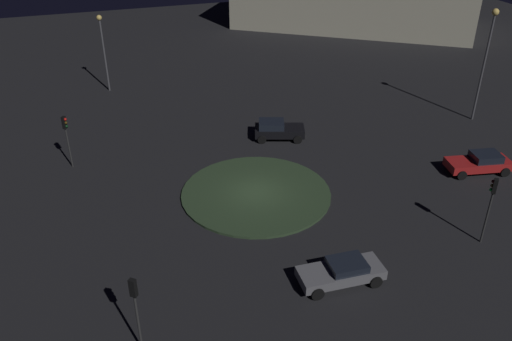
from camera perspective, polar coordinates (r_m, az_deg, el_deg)
ground_plane at (r=35.88m, az=-0.00°, el=-2.57°), size 115.79×115.79×0.00m
roundabout_island at (r=35.84m, az=-0.00°, el=-2.46°), size 10.12×10.12×0.16m
car_black at (r=43.04m, az=2.33°, el=4.44°), size 3.12×4.37×1.52m
car_grey at (r=28.78m, az=9.24°, el=-10.69°), size 2.16×4.62×1.32m
car_red at (r=41.43m, az=22.99°, el=0.80°), size 2.73×4.80×1.47m
traffic_light_northeast at (r=32.62m, az=24.02°, el=-2.73°), size 0.38×0.39×4.32m
traffic_light_southeast at (r=24.08m, az=-12.87°, el=-13.53°), size 0.39×0.38×4.18m
traffic_light_southwest at (r=40.16m, az=-19.77°, el=3.96°), size 0.37×0.40×4.04m
streetlamp_north at (r=48.47m, az=23.68°, el=11.98°), size 0.57×0.57×9.57m
streetlamp_west at (r=53.69m, az=-16.19°, el=13.12°), size 0.51×0.51×7.41m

